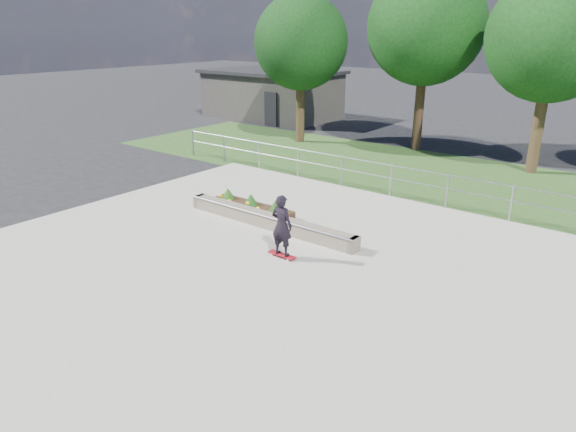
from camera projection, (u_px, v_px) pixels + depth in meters
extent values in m
plane|color=black|center=(243.00, 274.00, 12.31)|extent=(120.00, 120.00, 0.00)
cube|color=#27451B|center=(431.00, 176.00, 20.44)|extent=(30.00, 8.00, 0.02)
cube|color=#9D988B|center=(243.00, 273.00, 12.30)|extent=(15.00, 15.00, 0.06)
cylinder|color=gray|center=(193.00, 143.00, 23.43)|extent=(0.06, 0.06, 1.20)
cylinder|color=gray|center=(224.00, 149.00, 22.27)|extent=(0.06, 0.06, 1.20)
cylinder|color=#989AA0|center=(259.00, 156.00, 21.12)|extent=(0.06, 0.06, 1.20)
cylinder|color=#94979C|center=(298.00, 163.00, 19.96)|extent=(0.06, 0.06, 1.20)
cylinder|color=gray|center=(341.00, 171.00, 18.81)|extent=(0.06, 0.06, 1.20)
cylinder|color=gray|center=(391.00, 181.00, 17.65)|extent=(0.06, 0.06, 1.20)
cylinder|color=gray|center=(447.00, 192.00, 16.49)|extent=(0.06, 0.06, 1.20)
cylinder|color=#93969B|center=(511.00, 204.00, 15.34)|extent=(0.06, 0.06, 1.20)
cylinder|color=gray|center=(392.00, 165.00, 17.46)|extent=(20.00, 0.04, 0.04)
cylinder|color=gray|center=(391.00, 178.00, 17.62)|extent=(20.00, 0.04, 0.04)
cube|color=#2F2D2A|center=(272.00, 96.00, 33.22)|extent=(8.00, 5.00, 2.80)
cube|color=black|center=(272.00, 72.00, 32.70)|extent=(8.40, 5.40, 0.20)
cube|color=black|center=(271.00, 109.00, 30.32)|extent=(0.90, 0.10, 2.00)
cylinder|color=#322214|center=(300.00, 113.00, 26.04)|extent=(0.44, 0.44, 2.93)
sphere|color=black|center=(301.00, 42.00, 24.86)|extent=(4.55, 4.55, 4.55)
cylinder|color=black|center=(419.00, 114.00, 24.26)|extent=(0.44, 0.44, 3.38)
sphere|color=black|center=(426.00, 26.00, 22.90)|extent=(5.25, 5.25, 5.25)
cylinder|color=#382716|center=(537.00, 134.00, 20.38)|extent=(0.44, 0.44, 3.15)
sphere|color=black|center=(553.00, 36.00, 19.11)|extent=(4.90, 4.90, 4.90)
cube|color=#685C4D|center=(268.00, 221.00, 14.99)|extent=(6.00, 0.40, 0.40)
cylinder|color=gray|center=(264.00, 216.00, 14.77)|extent=(6.00, 0.06, 0.06)
cube|color=brown|center=(200.00, 201.00, 16.66)|extent=(0.15, 0.42, 0.40)
cube|color=brown|center=(354.00, 245.00, 13.31)|extent=(0.15, 0.42, 0.40)
cube|color=black|center=(246.00, 210.00, 16.04)|extent=(3.00, 1.20, 0.25)
sphere|color=gold|center=(220.00, 196.00, 16.73)|extent=(0.14, 0.14, 0.14)
sphere|color=yellow|center=(229.00, 201.00, 16.24)|extent=(0.14, 0.14, 0.14)
sphere|color=yellow|center=(248.00, 203.00, 16.04)|extent=(0.14, 0.14, 0.14)
sphere|color=yellow|center=(258.00, 209.00, 15.55)|extent=(0.14, 0.14, 0.14)
sphere|color=yellow|center=(277.00, 211.00, 15.35)|extent=(0.14, 0.14, 0.14)
cone|color=#1E4814|center=(228.00, 193.00, 16.69)|extent=(0.44, 0.44, 0.36)
cone|color=#174714|center=(251.00, 199.00, 16.12)|extent=(0.44, 0.44, 0.36)
cone|color=#1C4112|center=(275.00, 206.00, 15.54)|extent=(0.44, 0.44, 0.36)
cylinder|color=silver|center=(272.00, 255.00, 13.15)|extent=(0.05, 0.03, 0.05)
cylinder|color=silver|center=(276.00, 253.00, 13.29)|extent=(0.05, 0.03, 0.05)
cylinder|color=white|center=(288.00, 260.00, 12.85)|extent=(0.05, 0.03, 0.05)
cylinder|color=silver|center=(292.00, 258.00, 12.99)|extent=(0.05, 0.03, 0.05)
cylinder|color=gray|center=(274.00, 253.00, 13.21)|extent=(0.02, 0.18, 0.02)
cylinder|color=#A9A9AF|center=(290.00, 258.00, 12.91)|extent=(0.02, 0.18, 0.02)
cube|color=maroon|center=(282.00, 255.00, 13.05)|extent=(0.80, 0.21, 0.02)
imported|color=black|center=(282.00, 225.00, 12.77)|extent=(0.61, 0.43, 1.59)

